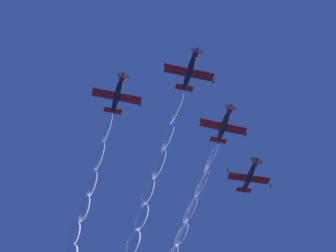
{
  "coord_description": "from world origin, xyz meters",
  "views": [
    {
      "loc": [
        -20.6,
        -35.3,
        1.48
      ],
      "look_at": [
        5.97,
        10.76,
        89.72
      ],
      "focal_mm": 60.58,
      "sensor_mm": 36.0,
      "label": 1
    }
  ],
  "objects": [
    {
      "name": "smoke_trail_left_wingman",
      "position": [
        21.43,
        33.66,
        88.17
      ],
      "size": [
        9.92,
        37.12,
        6.48
      ],
      "color": "white"
    },
    {
      "name": "airplane_right_wingman",
      "position": [
        -4.6,
        10.61,
        92.06
      ],
      "size": [
        9.18,
        8.22,
        3.25
      ],
      "color": "#232328"
    },
    {
      "name": "smoke_trail_right_wingman",
      "position": [
        1.41,
        37.67,
        88.24
      ],
      "size": [
        9.97,
        36.85,
        6.68
      ],
      "color": "white"
    },
    {
      "name": "airplane_lead",
      "position": [
        3.88,
        -0.6,
        90.53
      ],
      "size": [
        9.14,
        8.22,
        3.24
      ],
      "color": "#232328"
    },
    {
      "name": "airplane_left_wingman",
      "position": [
        15.55,
        6.37,
        91.97
      ],
      "size": [
        9.22,
        8.23,
        2.99
      ],
      "color": "#232328"
    },
    {
      "name": "smoke_trail_lead",
      "position": [
        10.01,
        26.42,
        86.56
      ],
      "size": [
        10.03,
        36.84,
        6.9
      ],
      "color": "white"
    },
    {
      "name": "airplane_slot_tail",
      "position": [
        26.47,
        13.9,
        92.15
      ],
      "size": [
        9.11,
        8.25,
        3.17
      ],
      "color": "#232328"
    }
  ]
}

